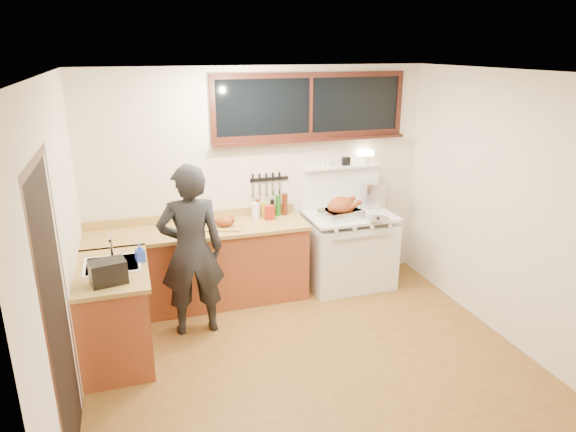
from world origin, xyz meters
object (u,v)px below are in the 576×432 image
object	(u,v)px
man	(191,251)
cutting_board	(225,223)
roast_turkey	(342,209)
vintage_stove	(349,248)

from	to	relation	value
man	cutting_board	world-z (taller)	man
man	roast_turkey	xyz separation A→B (m)	(1.80, 0.46, 0.12)
cutting_board	roast_turkey	bearing A→B (deg)	-2.23
vintage_stove	cutting_board	distance (m)	1.59
vintage_stove	roast_turkey	distance (m)	0.56
cutting_board	man	bearing A→B (deg)	-130.20
man	roast_turkey	world-z (taller)	man
vintage_stove	man	xyz separation A→B (m)	(-1.94, -0.54, 0.41)
vintage_stove	roast_turkey	bearing A→B (deg)	-151.49
vintage_stove	cutting_board	bearing A→B (deg)	-178.99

